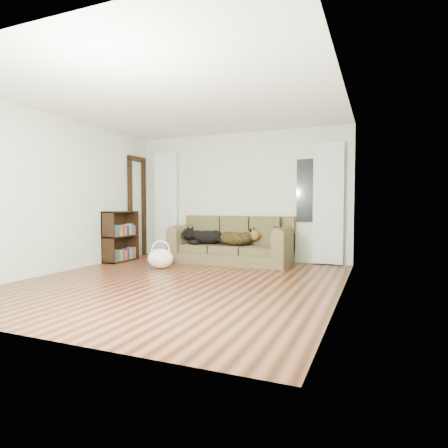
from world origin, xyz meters
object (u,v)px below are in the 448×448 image
at_px(sofa, 230,240).
at_px(tote_bag, 161,259).
at_px(dog_black_lab, 205,237).
at_px(bookshelf, 121,236).
at_px(dog_shepherd, 238,238).

height_order(sofa, tote_bag, sofa).
bearing_deg(tote_bag, sofa, 49.71).
distance_m(dog_black_lab, bookshelf, 1.69).
xyz_separation_m(sofa, tote_bag, (-0.91, -1.07, -0.29)).
xyz_separation_m(sofa, dog_shepherd, (0.16, -0.03, 0.04)).
xyz_separation_m(dog_black_lab, dog_shepherd, (0.70, -0.00, 0.01)).
distance_m(dog_black_lab, tote_bag, 1.16).
height_order(dog_black_lab, bookshelf, bookshelf).
distance_m(sofa, bookshelf, 2.20).
bearing_deg(bookshelf, dog_shepherd, 14.56).
distance_m(tote_bag, bookshelf, 1.32).
bearing_deg(bookshelf, sofa, 16.32).
height_order(sofa, dog_shepherd, sofa).
bearing_deg(tote_bag, dog_shepherd, 44.32).
relative_size(dog_shepherd, tote_bag, 1.34).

